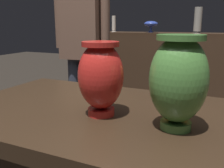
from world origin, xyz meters
TOP-DOWN VIEW (x-y plane):
  - back_display_shelf at (0.00, 2.20)m, footprint 2.60×0.40m
  - vase_centerpiece at (-0.06, -0.05)m, footprint 0.14×0.14m
  - vase_tall_behind at (0.18, -0.06)m, footprint 0.16×0.16m
  - vase_left_accent at (0.13, 0.26)m, footprint 0.13×0.13m
  - shelf_vase_left at (-0.52, 2.16)m, footprint 0.16×0.16m
  - shelf_vase_far_left at (-1.04, 2.27)m, footprint 0.06×0.06m
  - shelf_vase_center at (0.00, 2.13)m, footprint 0.09×0.09m
  - visitor_near_left at (-0.75, 0.99)m, footprint 0.47×0.20m

SIDE VIEW (x-z plane):
  - back_display_shelf at x=0.00m, z-range 0.00..0.99m
  - vase_left_accent at x=0.13m, z-range 0.81..1.01m
  - vase_centerpiece at x=-0.06m, z-range 0.81..1.05m
  - vase_tall_behind at x=0.18m, z-range 0.81..1.07m
  - visitor_near_left at x=-0.75m, z-range 0.15..1.80m
  - shelf_vase_left at x=-0.52m, z-range 1.02..1.15m
  - shelf_vase_far_left at x=-1.04m, z-range 0.99..1.19m
  - shelf_vase_center at x=0.00m, z-range 0.99..1.26m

